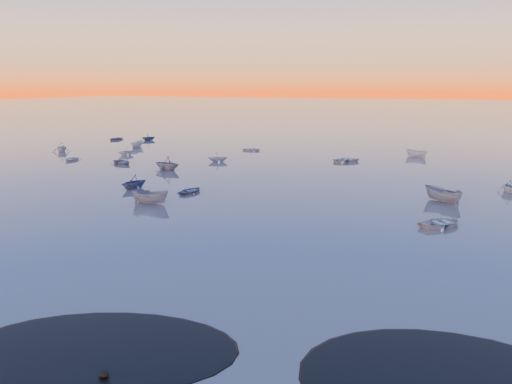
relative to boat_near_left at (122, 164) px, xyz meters
The scene contains 6 objects.
ground 61.29m from the boat_near_left, 65.25° to the left, with size 600.00×600.00×0.00m, color #615751.
mud_lobes 52.10m from the boat_near_left, 60.50° to the right, with size 140.00×6.00×0.07m, color black, non-canonical shape.
moored_fleet 27.08m from the boat_near_left, 18.64° to the left, with size 124.00×58.00×1.20m, color silver, non-canonical shape.
boat_near_left is the anchor object (origin of this frame).
boat_near_center 27.03m from the boat_near_left, 48.81° to the right, with size 4.15×1.76×1.44m, color gray.
boat_near_right 52.51m from the boat_near_left, ahead, with size 3.23×1.45×1.13m, color silver.
Camera 1 is at (19.47, -18.33, 11.88)m, focal length 35.00 mm.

